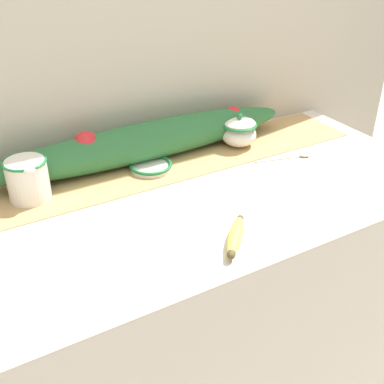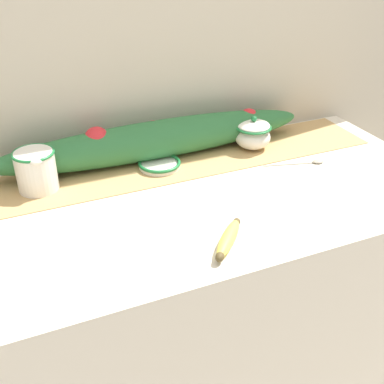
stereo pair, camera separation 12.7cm
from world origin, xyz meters
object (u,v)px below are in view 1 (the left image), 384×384
Objects in this scene: cream_pitcher at (27,178)px; sugar_bowl at (239,131)px; banana at (236,236)px; spoon at (299,156)px; small_dish at (151,166)px.

cream_pitcher is 1.16× the size of sugar_bowl.
banana is at bearing -49.88° from cream_pitcher.
cream_pitcher is at bearing -176.61° from spoon.
cream_pitcher reaches higher than sugar_bowl.
sugar_bowl is (0.70, -0.00, -0.01)m from cream_pitcher.
cream_pitcher is 0.59m from banana.
banana is 0.75× the size of spoon.
cream_pitcher is 1.05× the size of small_dish.
sugar_bowl is at bearing 140.73° from spoon.
banana is at bearing -132.44° from spoon.
spoon is (0.46, -0.16, -0.01)m from small_dish.
banana is (0.38, -0.45, -0.05)m from cream_pitcher.
sugar_bowl is 0.62× the size of spoon.
banana is 0.52m from spoon.
spoon is (0.12, -0.17, -0.05)m from sugar_bowl.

